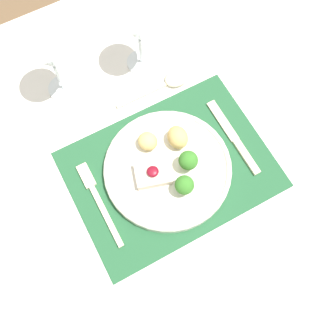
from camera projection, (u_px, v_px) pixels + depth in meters
The scene contains 9 objects.
ground_plane at pixel (169, 234), 1.55m from camera, with size 8.00×8.00×0.00m, color brown.
dining_table at pixel (170, 181), 0.94m from camera, with size 1.42×1.11×0.73m.
placemat at pixel (170, 169), 0.86m from camera, with size 0.43×0.32×0.00m, color #235633.
dinner_plate at pixel (168, 168), 0.85m from camera, with size 0.28×0.28×0.07m.
fork at pixel (97, 198), 0.84m from camera, with size 0.02×0.20×0.01m.
knife at pixel (236, 142), 0.88m from camera, with size 0.02×0.20×0.01m.
spoon at pixel (170, 81), 0.94m from camera, with size 0.19×0.05×0.02m.
wine_glass_near at pixel (139, 30), 0.85m from camera, with size 0.10×0.10×0.16m.
wine_glass_far at pixel (50, 57), 0.82m from camera, with size 0.10×0.10×0.17m.
Camera 1 is at (-0.15, -0.26, 1.55)m, focal length 42.00 mm.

